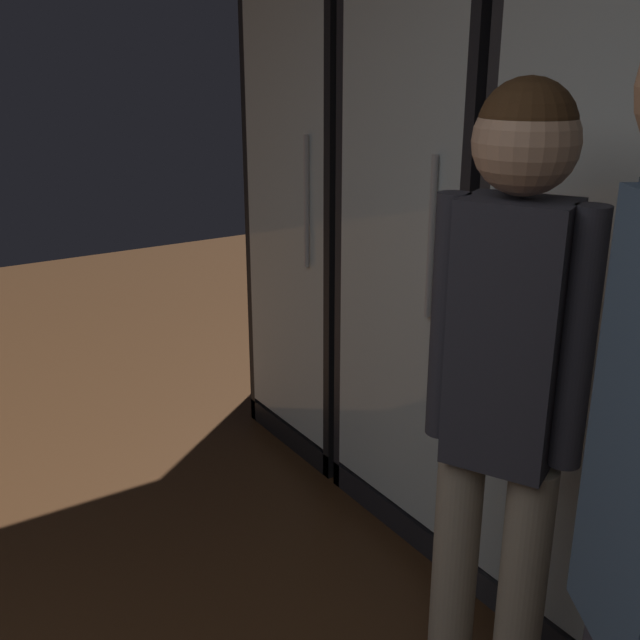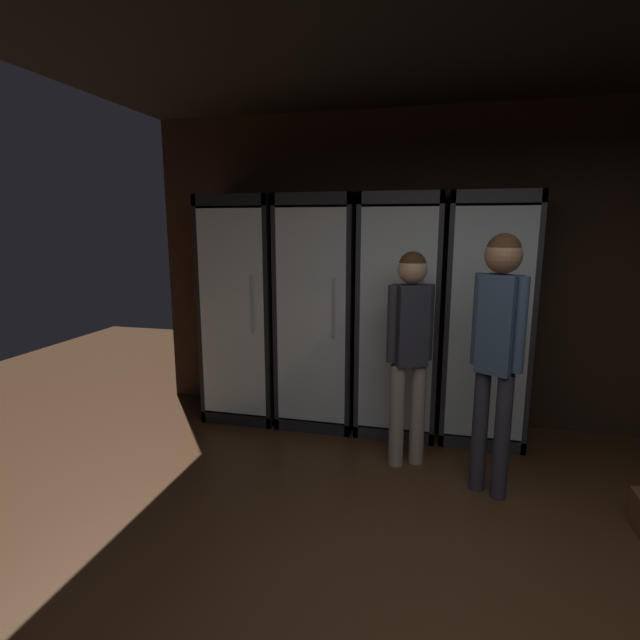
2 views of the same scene
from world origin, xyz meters
TOP-DOWN VIEW (x-y plane):
  - cooler_far_left at (-2.05, 2.73)m, footprint 0.68×0.62m
  - cooler_left at (-1.34, 2.73)m, footprint 0.68×0.62m
  - shopper_far at (-0.49, 2.04)m, footprint 0.33×0.25m

SIDE VIEW (x-z plane):
  - shopper_far at x=-0.49m, z-range 0.18..1.80m
  - cooler_left at x=-1.34m, z-range -0.02..2.04m
  - cooler_far_left at x=-2.05m, z-range -0.02..2.04m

